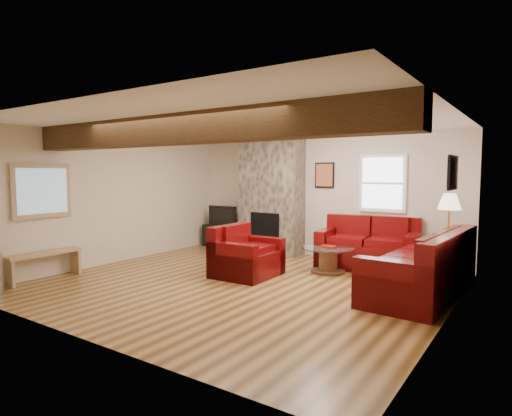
{
  "coord_description": "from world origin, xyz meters",
  "views": [
    {
      "loc": [
        3.89,
        -5.36,
        1.75
      ],
      "look_at": [
        0.01,
        0.4,
        1.18
      ],
      "focal_mm": 30.0,
      "sensor_mm": 36.0,
      "label": 1
    }
  ],
  "objects": [
    {
      "name": "sofa_three",
      "position": [
        2.48,
        0.96,
        0.46
      ],
      "size": [
        1.15,
        2.46,
        0.93
      ],
      "primitive_type": null,
      "rotation": [
        0.0,
        0.0,
        -1.63
      ],
      "color": "#480509",
      "rests_on": "floor"
    },
    {
      "name": "pine_bench",
      "position": [
        -2.83,
        -1.58,
        0.23
      ],
      "size": [
        0.28,
        1.21,
        0.46
      ],
      "primitive_type": null,
      "color": "tan",
      "rests_on": "floor"
    },
    {
      "name": "artwork_right",
      "position": [
        2.96,
        0.3,
        1.75
      ],
      "size": [
        0.06,
        0.55,
        0.42
      ],
      "primitive_type": null,
      "color": "black",
      "rests_on": "room"
    },
    {
      "name": "back_window",
      "position": [
        1.35,
        2.71,
        1.55
      ],
      "size": [
        0.9,
        0.08,
        1.1
      ],
      "primitive_type": null,
      "color": "white",
      "rests_on": "room"
    },
    {
      "name": "coal_bucket",
      "position": [
        -0.8,
        1.62,
        0.14
      ],
      "size": [
        0.3,
        0.3,
        0.29
      ],
      "primitive_type": null,
      "color": "gray",
      "rests_on": "floor"
    },
    {
      "name": "artwork_back",
      "position": [
        0.15,
        2.71,
        1.7
      ],
      "size": [
        0.42,
        0.06,
        0.52
      ],
      "primitive_type": null,
      "color": "black",
      "rests_on": "room"
    },
    {
      "name": "coffee_table",
      "position": [
        0.81,
        1.49,
        0.22
      ],
      "size": [
        0.9,
        0.9,
        0.47
      ],
      "color": "#412515",
      "rests_on": "floor"
    },
    {
      "name": "chimney_breast",
      "position": [
        -1.0,
        2.49,
        1.22
      ],
      "size": [
        1.4,
        0.67,
        2.5
      ],
      "color": "#3A342D",
      "rests_on": "floor"
    },
    {
      "name": "oak_beam",
      "position": [
        0.0,
        -1.25,
        2.31
      ],
      "size": [
        6.0,
        0.36,
        0.38
      ],
      "primitive_type": "cube",
      "color": "black",
      "rests_on": "room"
    },
    {
      "name": "tv_cabinet",
      "position": [
        -2.32,
        2.53,
        0.26
      ],
      "size": [
        1.04,
        0.42,
        0.52
      ],
      "primitive_type": "cube",
      "color": "black",
      "rests_on": "floor"
    },
    {
      "name": "armchair_red",
      "position": [
        -0.23,
        0.49,
        0.42
      ],
      "size": [
        0.94,
        1.07,
        0.85
      ],
      "primitive_type": null,
      "rotation": [
        0.0,
        0.0,
        1.59
      ],
      "color": "#480509",
      "rests_on": "floor"
    },
    {
      "name": "television",
      "position": [
        -2.32,
        2.53,
        0.75
      ],
      "size": [
        0.79,
        0.1,
        0.46
      ],
      "primitive_type": "imported",
      "color": "black",
      "rests_on": "tv_cabinet"
    },
    {
      "name": "ceiling_dome",
      "position": [
        0.9,
        0.9,
        2.44
      ],
      "size": [
        0.4,
        0.4,
        0.18
      ],
      "primitive_type": null,
      "color": "white",
      "rests_on": "room"
    },
    {
      "name": "floor_lamp",
      "position": [
        2.65,
        2.03,
        1.21
      ],
      "size": [
        0.36,
        0.36,
        1.42
      ],
      "color": "#AB9347",
      "rests_on": "floor"
    },
    {
      "name": "hatch_window",
      "position": [
        -2.96,
        -1.5,
        1.45
      ],
      "size": [
        0.08,
        1.0,
        0.9
      ],
      "primitive_type": null,
      "color": "tan",
      "rests_on": "room"
    },
    {
      "name": "room",
      "position": [
        0.0,
        0.0,
        1.25
      ],
      "size": [
        8.0,
        8.0,
        8.0
      ],
      "color": "#593917",
      "rests_on": "ground"
    },
    {
      "name": "loveseat",
      "position": [
        1.26,
        2.23,
        0.47
      ],
      "size": [
        1.87,
        1.22,
        0.93
      ],
      "primitive_type": null,
      "rotation": [
        0.0,
        0.0,
        0.12
      ],
      "color": "#480509",
      "rests_on": "floor"
    }
  ]
}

